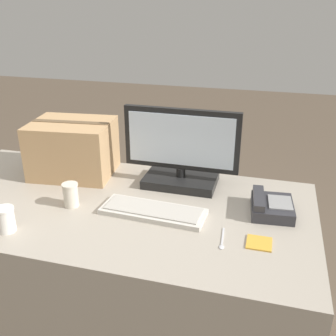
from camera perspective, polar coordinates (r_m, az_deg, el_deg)
The scene contains 10 objects.
ground_plane at distance 2.25m, azimuth -7.24°, elevation -22.23°, with size 12.00×12.00×0.00m, color brown.
office_desk at distance 2.00m, azimuth -7.81°, elevation -14.64°, with size 1.80×0.90×0.76m.
monitor at distance 1.88m, azimuth 1.90°, elevation 1.80°, with size 0.55×0.22×0.38m.
keyboard at distance 1.68m, azimuth -2.16°, elevation -6.28°, with size 0.45×0.18×0.03m.
desk_phone at distance 1.74m, azimuth 14.66°, elevation -5.39°, with size 0.19×0.22×0.08m.
paper_cup_left at distance 1.67m, azimuth -22.51°, elevation -6.90°, with size 0.08×0.08×0.10m.
paper_cup_right at distance 1.77m, azimuth -13.93°, elevation -3.79°, with size 0.07×0.07×0.11m.
spoon at distance 1.52m, azimuth 7.88°, elevation -10.48°, with size 0.03×0.15×0.00m.
cardboard_box at distance 2.07m, azimuth -13.61°, elevation 2.81°, with size 0.43×0.36×0.28m.
sticky_note_pad at distance 1.54m, azimuth 13.09°, elevation -10.55°, with size 0.09×0.09×0.01m.
Camera 1 is at (0.67, -1.42, 1.61)m, focal length 42.00 mm.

